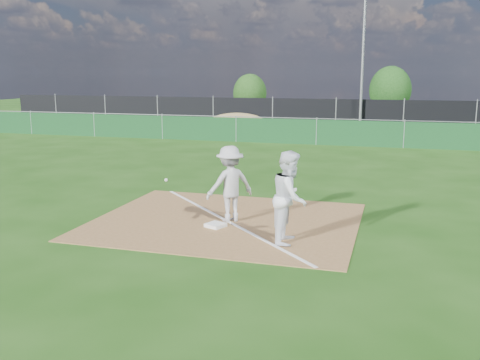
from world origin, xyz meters
name	(u,v)px	position (x,y,z in m)	size (l,w,h in m)	color
ground	(297,161)	(0.00, 10.00, 0.00)	(90.00, 90.00, 0.00)	#1A450E
infield_dirt	(226,221)	(0.00, 1.00, 0.01)	(6.00, 5.00, 0.02)	brown
foul_line	(226,220)	(0.00, 1.00, 0.03)	(0.08, 7.00, 0.01)	white
green_fence	(316,132)	(0.00, 15.00, 0.60)	(44.00, 0.05, 1.20)	#103E1B
dirt_mound	(237,123)	(-5.00, 18.50, 0.58)	(3.38, 2.60, 1.17)	#9C844B
black_fence	(336,114)	(0.00, 23.00, 0.90)	(46.00, 0.04, 1.80)	black
parking_lot	(343,121)	(0.00, 28.00, 0.01)	(46.00, 9.00, 0.01)	black
light_pole	(363,62)	(1.50, 22.70, 4.00)	(0.16, 0.16, 8.00)	slate
first_base	(216,225)	(-0.07, 0.44, 0.06)	(0.37, 0.37, 0.08)	white
play_at_first	(230,184)	(0.10, 0.99, 0.90)	(2.14, 1.24, 1.75)	silver
runner	(290,197)	(1.71, -0.10, 0.94)	(0.91, 0.71, 1.88)	white
car_left	(244,110)	(-7.17, 27.42, 0.71)	(1.65, 4.11, 1.40)	#B7BBC0
car_mid	(307,111)	(-2.40, 26.88, 0.75)	(1.58, 4.52, 1.49)	black
car_right	(420,115)	(5.06, 26.97, 0.63)	(1.73, 4.25, 1.23)	black
tree_left	(250,93)	(-8.30, 33.12, 1.70)	(2.78, 2.78, 3.30)	#382316
tree_mid	(390,90)	(2.96, 34.82, 2.02)	(3.31, 3.31, 3.92)	#382316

